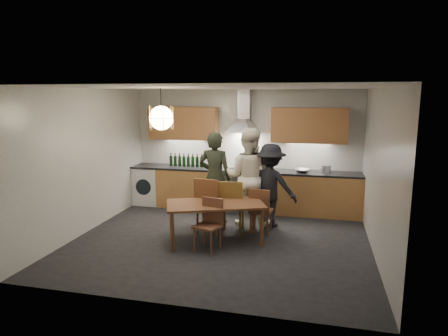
% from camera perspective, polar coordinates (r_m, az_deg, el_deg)
% --- Properties ---
extents(ground, '(5.00, 5.00, 0.00)m').
position_cam_1_polar(ground, '(7.03, -0.46, -10.25)').
color(ground, black).
rests_on(ground, ground).
extents(room_shell, '(5.02, 4.52, 2.61)m').
position_cam_1_polar(room_shell, '(6.63, -0.48, 3.69)').
color(room_shell, silver).
rests_on(room_shell, ground).
extents(counter_run, '(5.00, 0.62, 0.90)m').
position_cam_1_polar(counter_run, '(8.72, 2.78, -3.09)').
color(counter_run, tan).
rests_on(counter_run, ground).
extents(range_stove, '(0.90, 0.60, 0.92)m').
position_cam_1_polar(range_stove, '(8.72, 2.62, -3.14)').
color(range_stove, silver).
rests_on(range_stove, ground).
extents(wall_fixtures, '(4.30, 0.54, 1.10)m').
position_cam_1_polar(wall_fixtures, '(8.62, 2.85, 6.33)').
color(wall_fixtures, '#BB7C48').
rests_on(wall_fixtures, ground).
extents(pendant_lamp, '(0.43, 0.43, 0.70)m').
position_cam_1_polar(pendant_lamp, '(6.81, -8.95, 7.07)').
color(pendant_lamp, black).
rests_on(pendant_lamp, ground).
extents(dining_table, '(1.80, 1.35, 0.68)m').
position_cam_1_polar(dining_table, '(6.78, -1.26, -5.67)').
color(dining_table, brown).
rests_on(dining_table, ground).
extents(chair_back_left, '(0.53, 0.53, 1.03)m').
position_cam_1_polar(chair_back_left, '(7.19, -2.17, -4.86)').
color(chair_back_left, brown).
rests_on(chair_back_left, ground).
extents(chair_back_mid, '(0.46, 0.46, 0.98)m').
position_cam_1_polar(chair_back_mid, '(7.21, 1.01, -5.05)').
color(chair_back_mid, brown).
rests_on(chair_back_mid, ground).
extents(chair_back_right, '(0.42, 0.42, 0.85)m').
position_cam_1_polar(chair_back_right, '(7.21, 5.18, -5.71)').
color(chair_back_right, brown).
rests_on(chair_back_right, ground).
extents(chair_front, '(0.46, 0.46, 0.84)m').
position_cam_1_polar(chair_front, '(6.51, -2.03, -7.50)').
color(chair_front, brown).
rests_on(chair_front, ground).
extents(person_left, '(0.69, 0.49, 1.80)m').
position_cam_1_polar(person_left, '(7.77, -1.30, -1.36)').
color(person_left, black).
rests_on(person_left, ground).
extents(person_mid, '(0.93, 0.73, 1.88)m').
position_cam_1_polar(person_mid, '(7.64, 3.44, -1.25)').
color(person_mid, white).
rests_on(person_mid, ground).
extents(person_right, '(1.13, 0.80, 1.59)m').
position_cam_1_polar(person_right, '(7.59, 6.61, -2.50)').
color(person_right, black).
rests_on(person_right, ground).
extents(mixing_bowl, '(0.40, 0.40, 0.07)m').
position_cam_1_polar(mixing_bowl, '(8.42, 11.12, -0.37)').
color(mixing_bowl, '#A7A7AA').
rests_on(mixing_bowl, counter_run).
extents(stock_pot, '(0.28, 0.28, 0.15)m').
position_cam_1_polar(stock_pot, '(8.48, 14.29, -0.16)').
color(stock_pot, silver).
rests_on(stock_pot, counter_run).
extents(wine_bottles, '(0.79, 0.07, 0.29)m').
position_cam_1_polar(wine_bottles, '(8.98, -5.43, 1.14)').
color(wine_bottles, black).
rests_on(wine_bottles, counter_run).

